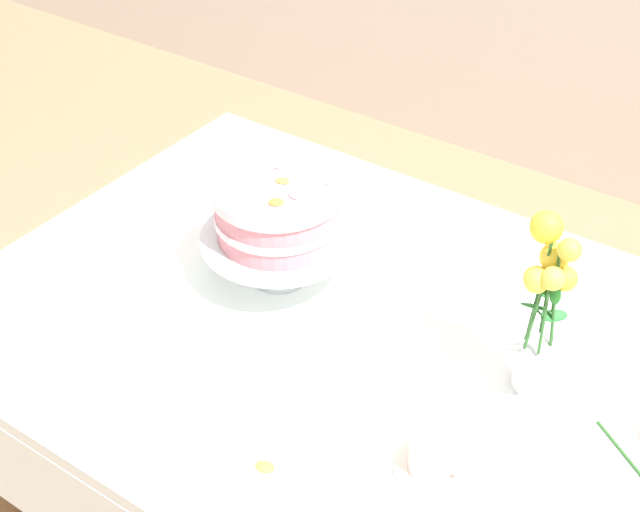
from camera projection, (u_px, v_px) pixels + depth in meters
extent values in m
cube|color=white|center=(351.00, 335.00, 1.64)|extent=(1.40, 1.00, 0.03)
cylinder|color=brown|center=(241.00, 269.00, 2.40)|extent=(0.06, 0.06, 0.71)
cube|color=white|center=(280.00, 277.00, 1.75)|extent=(0.36, 0.36, 0.00)
cylinder|color=silver|center=(280.00, 274.00, 1.74)|extent=(0.11, 0.11, 0.01)
cylinder|color=silver|center=(279.00, 256.00, 1.72)|extent=(0.03, 0.03, 0.07)
cylinder|color=silver|center=(278.00, 237.00, 1.69)|extent=(0.29, 0.29, 0.01)
cylinder|color=#CC7A84|center=(278.00, 227.00, 1.68)|extent=(0.22, 0.22, 0.04)
cylinder|color=beige|center=(278.00, 216.00, 1.66)|extent=(0.23, 0.23, 0.01)
cylinder|color=#CC7A84|center=(277.00, 204.00, 1.65)|extent=(0.22, 0.22, 0.04)
cylinder|color=beige|center=(277.00, 191.00, 1.63)|extent=(0.23, 0.23, 0.02)
ellipsoid|color=yellow|center=(283.00, 181.00, 1.63)|extent=(0.03, 0.03, 0.01)
ellipsoid|color=orange|center=(276.00, 202.00, 1.58)|extent=(0.04, 0.03, 0.01)
ellipsoid|color=pink|center=(329.00, 181.00, 1.63)|extent=(0.03, 0.03, 0.00)
ellipsoid|color=pink|center=(281.00, 166.00, 1.67)|extent=(0.03, 0.03, 0.01)
ellipsoid|color=pink|center=(294.00, 194.00, 1.60)|extent=(0.04, 0.03, 0.01)
cylinder|color=silver|center=(532.00, 371.00, 1.50)|extent=(0.06, 0.06, 0.06)
cone|color=silver|center=(537.00, 344.00, 1.46)|extent=(0.11, 0.11, 0.05)
cylinder|color=#2D6028|center=(555.00, 298.00, 1.40)|extent=(0.02, 0.01, 0.19)
sphere|color=gold|center=(570.00, 250.00, 1.34)|extent=(0.04, 0.04, 0.04)
cylinder|color=#2D6028|center=(553.00, 311.00, 1.42)|extent=(0.02, 0.02, 0.13)
sphere|color=yellow|center=(565.00, 279.00, 1.39)|extent=(0.04, 0.04, 0.04)
ellipsoid|color=#236B2D|center=(554.00, 316.00, 1.42)|extent=(0.04, 0.04, 0.02)
cylinder|color=#2D6028|center=(546.00, 299.00, 1.43)|extent=(0.01, 0.02, 0.15)
sphere|color=yellow|center=(555.00, 257.00, 1.39)|extent=(0.05, 0.05, 0.05)
ellipsoid|color=#236B2D|center=(545.00, 289.00, 1.42)|extent=(0.03, 0.05, 0.01)
cylinder|color=#2D6028|center=(540.00, 285.00, 1.41)|extent=(0.02, 0.02, 0.21)
sphere|color=yellow|center=(547.00, 227.00, 1.36)|extent=(0.05, 0.05, 0.05)
ellipsoid|color=#236B2D|center=(537.00, 310.00, 1.43)|extent=(0.05, 0.04, 0.02)
cylinder|color=#2D6028|center=(535.00, 311.00, 1.43)|extent=(0.02, 0.01, 0.12)
sphere|color=yellow|center=(536.00, 279.00, 1.39)|extent=(0.04, 0.04, 0.04)
ellipsoid|color=#236B2D|center=(534.00, 307.00, 1.41)|extent=(0.05, 0.03, 0.01)
cylinder|color=#2D6028|center=(535.00, 313.00, 1.41)|extent=(0.01, 0.02, 0.14)
sphere|color=yellow|center=(537.00, 281.00, 1.36)|extent=(0.04, 0.04, 0.04)
cylinder|color=#2D6028|center=(545.00, 313.00, 1.40)|extent=(0.01, 0.02, 0.15)
sphere|color=yellow|center=(553.00, 279.00, 1.35)|extent=(0.04, 0.04, 0.04)
ellipsoid|color=#236B2D|center=(555.00, 295.00, 1.38)|extent=(0.04, 0.05, 0.02)
cylinder|color=silver|center=(430.00, 469.00, 1.37)|extent=(0.11, 0.11, 0.01)
cylinder|color=silver|center=(432.00, 454.00, 1.35)|extent=(0.07, 0.07, 0.06)
torus|color=silver|center=(458.00, 466.00, 1.33)|extent=(0.03, 0.01, 0.03)
cylinder|color=#2D6028|center=(619.00, 451.00, 1.40)|extent=(0.10, 0.07, 0.01)
ellipsoid|color=yellow|center=(265.00, 467.00, 1.37)|extent=(0.03, 0.03, 0.01)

